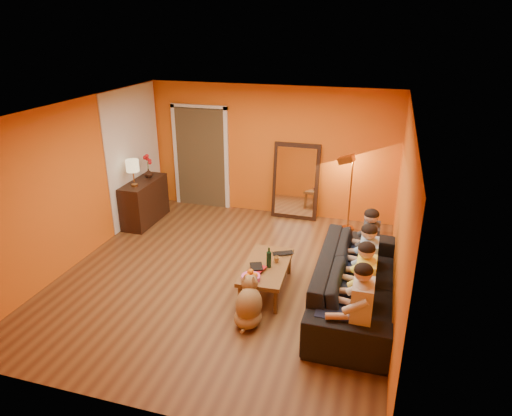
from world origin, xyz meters
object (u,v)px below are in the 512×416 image
(dog, at_px, (249,302))
(person_mid_right, at_px, (367,266))
(table_lamp, at_px, (133,173))
(sideboard, at_px, (145,202))
(sofa, at_px, (356,282))
(wine_bottle, at_px, (269,257))
(mirror_frame, at_px, (296,181))
(person_far_left, at_px, (361,311))
(laptop, at_px, (284,255))
(person_mid_left, at_px, (364,286))
(tumbler, at_px, (276,260))
(floor_lamp, at_px, (350,194))
(coffee_table, at_px, (266,277))
(vase, at_px, (149,173))
(person_far_right, at_px, (370,248))

(dog, xyz_separation_m, person_mid_right, (1.43, 0.89, 0.28))
(table_lamp, xyz_separation_m, person_mid_right, (4.37, -1.40, -0.49))
(dog, bearing_deg, table_lamp, 119.71)
(sideboard, bearing_deg, sofa, -23.04)
(table_lamp, distance_m, wine_bottle, 3.40)
(mirror_frame, relative_size, person_far_left, 1.25)
(dog, bearing_deg, laptop, 58.72)
(person_far_left, height_order, person_mid_left, same)
(table_lamp, relative_size, tumbler, 5.58)
(mirror_frame, xyz_separation_m, sideboard, (-2.79, -1.08, -0.34))
(floor_lamp, bearing_deg, wine_bottle, -98.52)
(sofa, relative_size, tumbler, 29.01)
(person_far_left, height_order, wine_bottle, person_far_left)
(floor_lamp, bearing_deg, sideboard, -158.21)
(wine_bottle, xyz_separation_m, laptop, (0.13, 0.40, -0.14))
(sofa, height_order, tumbler, sofa)
(wine_bottle, bearing_deg, person_mid_right, 3.92)
(person_mid_left, xyz_separation_m, wine_bottle, (-1.37, 0.46, -0.03))
(sideboard, relative_size, floor_lamp, 0.82)
(coffee_table, relative_size, person_mid_right, 1.00)
(table_lamp, relative_size, laptop, 1.60)
(floor_lamp, bearing_deg, dog, -95.05)
(person_mid_left, bearing_deg, vase, 150.19)
(sofa, distance_m, person_mid_right, 0.28)
(dog, relative_size, person_far_left, 0.54)
(sofa, xyz_separation_m, coffee_table, (-1.29, 0.06, -0.18))
(person_far_left, distance_m, person_mid_left, 0.55)
(sofa, distance_m, person_mid_left, 0.52)
(person_mid_left, height_order, vase, person_mid_left)
(laptop, bearing_deg, coffee_table, -144.15)
(sideboard, relative_size, person_far_left, 0.97)
(person_far_right, bearing_deg, tumbler, -159.96)
(floor_lamp, height_order, wine_bottle, floor_lamp)
(coffee_table, height_order, person_mid_right, person_mid_right)
(person_far_left, distance_m, person_far_right, 1.65)
(dog, bearing_deg, sideboard, 116.24)
(sofa, xyz_separation_m, person_mid_left, (0.13, -0.45, 0.22))
(sideboard, distance_m, vase, 0.57)
(person_mid_right, xyz_separation_m, person_far_right, (0.00, 0.55, 0.00))
(floor_lamp, bearing_deg, person_far_left, -71.58)
(tumbler, height_order, laptop, tumbler)
(sofa, xyz_separation_m, wine_bottle, (-1.24, 0.01, 0.19))
(table_lamp, bearing_deg, person_mid_left, -24.09)
(mirror_frame, xyz_separation_m, person_mid_right, (1.58, -2.78, -0.15))
(floor_lamp, xyz_separation_m, laptop, (-0.77, -2.15, -0.29))
(person_far_right, distance_m, wine_bottle, 1.51)
(person_far_right, relative_size, tumbler, 13.35)
(table_lamp, bearing_deg, floor_lamp, 15.11)
(mirror_frame, height_order, vase, mirror_frame)
(vase, bearing_deg, person_mid_right, -24.09)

